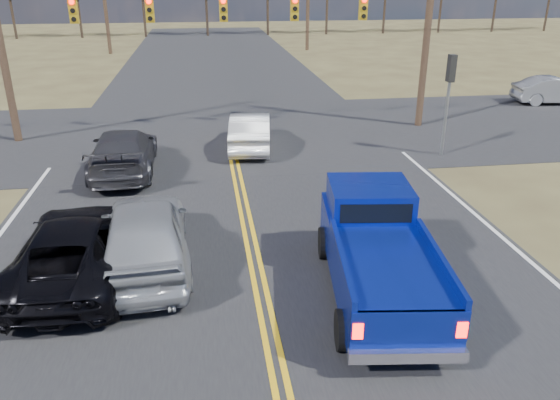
{
  "coord_description": "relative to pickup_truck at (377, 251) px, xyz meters",
  "views": [
    {
      "loc": [
        -1.09,
        -6.04,
        6.66
      ],
      "look_at": [
        0.68,
        6.24,
        1.5
      ],
      "focal_mm": 35.0,
      "sensor_mm": 36.0,
      "label": 1
    }
  ],
  "objects": [
    {
      "name": "road_main",
      "position": [
        -2.55,
        5.82,
        -1.02
      ],
      "size": [
        14.0,
        120.0,
        0.02
      ],
      "primitive_type": "cube",
      "color": "#28282B",
      "rests_on": "ground"
    },
    {
      "name": "road_cross",
      "position": [
        -2.55,
        13.82,
        -1.02
      ],
      "size": [
        120.0,
        12.0,
        0.02
      ],
      "primitive_type": "cube",
      "color": "#28282B",
      "rests_on": "ground"
    },
    {
      "name": "signal_gantry",
      "position": [
        -2.05,
        13.61,
        4.04
      ],
      "size": [
        19.6,
        4.83,
        10.0
      ],
      "color": "#473323",
      "rests_on": "ground"
    },
    {
      "name": "utility_poles",
      "position": [
        -2.55,
        12.82,
        4.21
      ],
      "size": [
        19.6,
        58.32,
        10.0
      ],
      "color": "#473323",
      "rests_on": "ground"
    },
    {
      "name": "pickup_truck",
      "position": [
        0.0,
        0.0,
        0.0
      ],
      "size": [
        2.77,
        5.81,
        2.1
      ],
      "rotation": [
        0.0,
        0.0,
        -0.12
      ],
      "color": "black",
      "rests_on": "ground"
    },
    {
      "name": "silver_suv",
      "position": [
        -5.17,
        1.94,
        -0.15
      ],
      "size": [
        2.41,
        5.26,
        1.75
      ],
      "primitive_type": "imported",
      "rotation": [
        0.0,
        0.0,
        3.21
      ],
      "color": "#A3A6AB",
      "rests_on": "ground"
    },
    {
      "name": "black_suv",
      "position": [
        -6.72,
        1.66,
        -0.27
      ],
      "size": [
        2.66,
        5.48,
        1.5
      ],
      "primitive_type": "imported",
      "rotation": [
        0.0,
        0.0,
        3.11
      ],
      "color": "black",
      "rests_on": "ground"
    },
    {
      "name": "white_car_queue",
      "position": [
        -1.75,
        11.32,
        -0.28
      ],
      "size": [
        2.11,
        4.67,
        1.49
      ],
      "primitive_type": "imported",
      "rotation": [
        0.0,
        0.0,
        3.02
      ],
      "color": "silver",
      "rests_on": "ground"
    },
    {
      "name": "dgrey_car_queue",
      "position": [
        -6.53,
        9.09,
        -0.24
      ],
      "size": [
        2.27,
        5.38,
        1.55
      ],
      "primitive_type": "imported",
      "rotation": [
        0.0,
        0.0,
        3.16
      ],
      "color": "#39383E",
      "rests_on": "ground"
    },
    {
      "name": "cross_car_east_near",
      "position": [
        15.63,
        17.27,
        -0.29
      ],
      "size": [
        2.08,
        4.6,
        1.47
      ],
      "primitive_type": "imported",
      "rotation": [
        0.0,
        0.0,
        1.45
      ],
      "color": "gray",
      "rests_on": "ground"
    }
  ]
}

